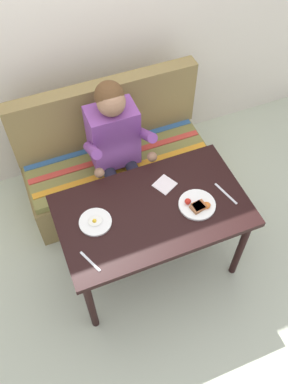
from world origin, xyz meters
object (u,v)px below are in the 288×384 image
couch (116,163)px  napkin (165,185)px  fork (90,261)px  knife (226,194)px  table (153,216)px  plate_breakfast (197,205)px  plate_eggs (95,222)px  person (117,144)px

couch → napkin: couch is taller
fork → knife: 0.96m
table → napkin: (0.14, 0.15, 0.09)m
plate_breakfast → plate_eggs: size_ratio=1.16×
plate_breakfast → fork: (-0.74, -0.12, -0.01)m
person → napkin: (0.17, -0.44, -0.01)m
napkin → person: bearing=111.4°
couch → fork: 1.15m
couch → fork: couch is taller
couch → plate_eggs: (-0.36, -0.73, 0.41)m
table → plate_breakfast: (0.27, -0.08, 0.10)m
fork → table: bearing=-0.4°
plate_breakfast → napkin: (-0.12, 0.23, -0.01)m
couch → plate_breakfast: bearing=-72.6°
table → knife: 0.49m
table → fork: size_ratio=7.06×
couch → table: bearing=-90.0°
table → person: bearing=92.9°
fork → knife: (0.95, 0.13, 0.00)m
plate_eggs → napkin: plate_eggs is taller
person → plate_breakfast: (0.30, -0.67, 0.00)m
person → plate_eggs: size_ratio=6.04×
table → person: (-0.03, 0.59, 0.09)m
plate_breakfast → knife: 0.21m
plate_breakfast → table: bearing=162.7°
plate_breakfast → fork: size_ratio=1.38×
table → fork: fork is taller
person → plate_breakfast: person is taller
couch → napkin: bearing=-76.9°
plate_breakfast → napkin: plate_breakfast is taller
plate_breakfast → person: bearing=113.7°
person → plate_eggs: (-0.33, -0.55, -0.00)m
couch → knife: 1.04m
person → plate_eggs: person is taller
plate_eggs → fork: 0.26m
table → fork: 0.52m
napkin → table: bearing=-134.5°
knife → couch: bearing=105.0°
plate_breakfast → napkin: 0.26m
plate_breakfast → plate_eggs: bearing=169.1°
fork → knife: same height
plate_eggs → napkin: 0.52m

